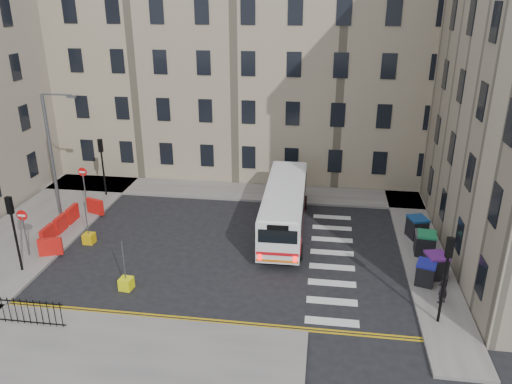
% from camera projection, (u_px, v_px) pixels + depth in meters
% --- Properties ---
extents(ground, '(120.00, 120.00, 0.00)m').
position_uv_depth(ground, '(260.00, 251.00, 28.13)').
color(ground, black).
rests_on(ground, ground).
extents(pavement_north, '(36.00, 3.20, 0.15)m').
position_uv_depth(pavement_north, '(195.00, 189.00, 36.79)').
color(pavement_north, slate).
rests_on(pavement_north, ground).
extents(pavement_east, '(2.40, 26.00, 0.15)m').
position_uv_depth(pavement_east, '(414.00, 229.00, 30.60)').
color(pavement_east, slate).
rests_on(pavement_east, ground).
extents(pavement_west, '(6.00, 22.00, 0.15)m').
position_uv_depth(pavement_west, '(39.00, 227.00, 30.85)').
color(pavement_west, slate).
rests_on(pavement_west, ground).
extents(pavement_sw, '(20.00, 6.00, 0.15)m').
position_uv_depth(pavement_sw, '(53.00, 357.00, 19.83)').
color(pavement_sw, slate).
rests_on(pavement_sw, ground).
extents(terrace_north, '(38.30, 10.80, 17.20)m').
position_uv_depth(terrace_north, '(200.00, 59.00, 40.09)').
color(terrace_north, gray).
rests_on(terrace_north, ground).
extents(traffic_light_east, '(0.28, 0.22, 4.10)m').
position_uv_depth(traffic_light_east, '(446.00, 267.00, 20.88)').
color(traffic_light_east, black).
rests_on(traffic_light_east, pavement_east).
extents(traffic_light_nw, '(0.28, 0.22, 4.10)m').
position_uv_depth(traffic_light_nw, '(102.00, 158.00, 34.61)').
color(traffic_light_nw, black).
rests_on(traffic_light_nw, pavement_west).
extents(traffic_light_sw, '(0.28, 0.22, 4.10)m').
position_uv_depth(traffic_light_sw, '(13.00, 222.00, 24.96)').
color(traffic_light_sw, black).
rests_on(traffic_light_sw, pavement_west).
extents(streetlamp, '(0.50, 0.22, 8.14)m').
position_uv_depth(streetlamp, '(52.00, 157.00, 30.06)').
color(streetlamp, '#595B5E').
rests_on(streetlamp, pavement_west).
extents(no_entry_north, '(0.60, 0.08, 3.00)m').
position_uv_depth(no_entry_north, '(83.00, 179.00, 33.13)').
color(no_entry_north, '#595B5E').
rests_on(no_entry_north, pavement_west).
extents(no_entry_south, '(0.60, 0.08, 3.00)m').
position_uv_depth(no_entry_south, '(23.00, 223.00, 26.70)').
color(no_entry_south, '#595B5E').
rests_on(no_entry_south, pavement_west).
extents(roadworks_barriers, '(1.66, 6.26, 1.00)m').
position_uv_depth(roadworks_barriers, '(66.00, 224.00, 29.90)').
color(roadworks_barriers, red).
rests_on(roadworks_barriers, pavement_west).
extents(bus, '(2.68, 10.18, 2.74)m').
position_uv_depth(bus, '(285.00, 206.00, 30.11)').
color(bus, white).
rests_on(bus, ground).
extents(wheelie_bin_a, '(1.18, 1.27, 1.15)m').
position_uv_depth(wheelie_bin_a, '(426.00, 273.00, 24.57)').
color(wheelie_bin_a, black).
rests_on(wheelie_bin_a, pavement_east).
extents(wheelie_bin_b, '(1.20, 1.31, 1.24)m').
position_uv_depth(wheelie_bin_b, '(435.00, 265.00, 25.15)').
color(wheelie_bin_b, black).
rests_on(wheelie_bin_b, pavement_east).
extents(wheelie_bin_c, '(1.13, 1.25, 1.25)m').
position_uv_depth(wheelie_bin_c, '(426.00, 243.00, 27.32)').
color(wheelie_bin_c, black).
rests_on(wheelie_bin_c, pavement_east).
extents(wheelie_bin_d, '(1.04, 1.17, 1.22)m').
position_uv_depth(wheelie_bin_d, '(423.00, 243.00, 27.40)').
color(wheelie_bin_d, black).
rests_on(wheelie_bin_d, pavement_east).
extents(wheelie_bin_e, '(1.29, 1.38, 1.25)m').
position_uv_depth(wheelie_bin_e, '(417.00, 227.00, 29.23)').
color(wheelie_bin_e, black).
rests_on(wheelie_bin_e, pavement_east).
extents(pedestrian, '(0.67, 0.62, 1.53)m').
position_uv_depth(pedestrian, '(443.00, 288.00, 22.94)').
color(pedestrian, black).
rests_on(pedestrian, pavement_east).
extents(bollard_yellow, '(0.62, 0.62, 0.60)m').
position_uv_depth(bollard_yellow, '(89.00, 238.00, 28.94)').
color(bollard_yellow, gold).
rests_on(bollard_yellow, ground).
extents(bollard_chevron, '(0.66, 0.66, 0.60)m').
position_uv_depth(bollard_chevron, '(126.00, 284.00, 24.44)').
color(bollard_chevron, yellow).
rests_on(bollard_chevron, ground).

